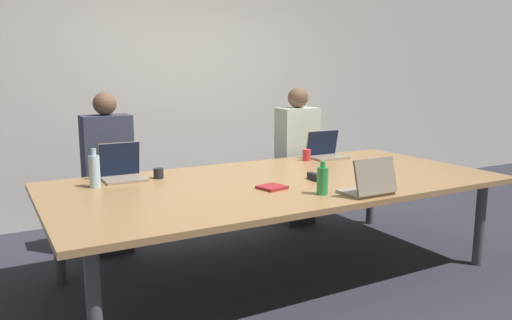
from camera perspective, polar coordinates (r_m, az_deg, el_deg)
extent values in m
plane|color=#2D2D38|center=(3.99, 2.54, -12.72)|extent=(24.00, 24.00, 0.00)
cube|color=beige|center=(5.59, -8.91, 8.45)|extent=(12.00, 0.06, 2.80)
cube|color=#9E7547|center=(3.77, 2.63, -2.60)|extent=(3.37, 1.64, 0.04)
cylinder|color=#4C4C51|center=(2.79, -18.01, -15.77)|extent=(0.08, 0.08, 0.70)
cylinder|color=#4C4C51|center=(4.41, 24.22, -6.56)|extent=(0.08, 0.08, 0.70)
cylinder|color=#4C4C51|center=(3.97, -21.68, -8.17)|extent=(0.08, 0.08, 0.70)
cylinder|color=#4C4C51|center=(5.24, 12.99, -3.40)|extent=(0.08, 0.08, 0.70)
cube|color=gray|center=(3.43, 12.38, -3.57)|extent=(0.32, 0.23, 0.02)
cube|color=gray|center=(3.33, 13.55, -1.82)|extent=(0.33, 0.07, 0.23)
cube|color=black|center=(3.34, 13.43, -1.83)|extent=(0.32, 0.07, 0.23)
cylinder|color=green|center=(3.33, 7.61, -2.38)|extent=(0.08, 0.08, 0.18)
cylinder|color=green|center=(3.31, 7.65, -0.49)|extent=(0.03, 0.03, 0.04)
cube|color=gray|center=(4.74, 8.25, 0.29)|extent=(0.34, 0.24, 0.02)
cube|color=gray|center=(4.80, 7.53, 1.98)|extent=(0.34, 0.06, 0.24)
cube|color=#0F1933|center=(4.80, 7.60, 1.94)|extent=(0.34, 0.05, 0.23)
cube|color=#2D2D38|center=(5.17, 4.64, -4.74)|extent=(0.32, 0.24, 0.45)
cube|color=beige|center=(5.06, 4.73, 1.78)|extent=(0.40, 0.24, 0.74)
sphere|color=brown|center=(5.01, 4.81, 7.12)|extent=(0.20, 0.20, 0.20)
cylinder|color=red|center=(4.60, 5.80, 0.57)|extent=(0.07, 0.07, 0.10)
cube|color=gray|center=(3.87, -14.84, -2.14)|extent=(0.30, 0.25, 0.02)
cube|color=gray|center=(3.95, -15.36, 0.12)|extent=(0.31, 0.05, 0.26)
cube|color=#0F1933|center=(3.94, -15.32, 0.07)|extent=(0.30, 0.05, 0.25)
cube|color=#2D2D38|center=(4.51, -16.22, -7.35)|extent=(0.32, 0.24, 0.45)
cube|color=#33384C|center=(4.37, -16.60, 0.11)|extent=(0.40, 0.24, 0.74)
sphere|color=brown|center=(4.32, -16.91, 6.19)|extent=(0.19, 0.19, 0.19)
cylinder|color=#232328|center=(3.88, -11.08, -1.51)|extent=(0.08, 0.08, 0.08)
cylinder|color=#ADD1E0|center=(3.68, -17.97, -1.27)|extent=(0.08, 0.08, 0.23)
cylinder|color=#ADD1E0|center=(3.65, -18.08, 0.87)|extent=(0.03, 0.03, 0.05)
cube|color=black|center=(3.77, 6.70, -1.93)|extent=(0.05, 0.15, 0.05)
cube|color=maroon|center=(3.48, 1.84, -3.14)|extent=(0.20, 0.20, 0.02)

